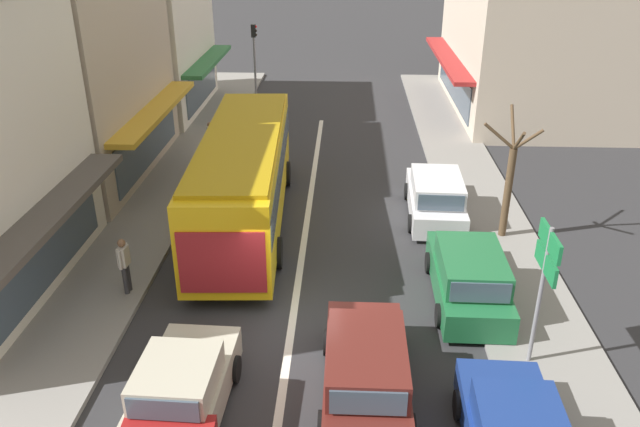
# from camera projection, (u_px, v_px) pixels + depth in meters

# --- Properties ---
(ground_plane) EXTENTS (140.00, 140.00, 0.00)m
(ground_plane) POSITION_uv_depth(u_px,v_px,m) (291.00, 328.00, 15.98)
(ground_plane) COLOR #2D2D30
(lane_centre_line) EXTENTS (0.20, 28.00, 0.01)m
(lane_centre_line) POSITION_uv_depth(u_px,v_px,m) (302.00, 252.00, 19.59)
(lane_centre_line) COLOR silver
(lane_centre_line) RESTS_ON ground
(sidewalk_left) EXTENTS (5.20, 44.00, 0.14)m
(sidewalk_left) POSITION_uv_depth(u_px,v_px,m) (111.00, 218.00, 21.64)
(sidewalk_left) COLOR gray
(sidewalk_left) RESTS_ON ground
(kerb_right) EXTENTS (2.80, 44.00, 0.12)m
(kerb_right) POSITION_uv_depth(u_px,v_px,m) (489.00, 226.00, 21.11)
(kerb_right) COLOR gray
(kerb_right) RESTS_ON ground
(shopfront_mid_block) EXTENTS (8.21, 9.37, 8.37)m
(shopfront_mid_block) POSITION_uv_depth(u_px,v_px,m) (47.00, 71.00, 23.83)
(shopfront_mid_block) COLOR #B2A38E
(shopfront_mid_block) RESTS_ON ground
(shopfront_far_end) EXTENTS (8.51, 8.43, 8.06)m
(shopfront_far_end) POSITION_uv_depth(u_px,v_px,m) (126.00, 34.00, 32.19)
(shopfront_far_end) COLOR silver
(shopfront_far_end) RESTS_ON ground
(building_right_far) EXTENTS (9.87, 12.61, 9.88)m
(building_right_far) POSITION_uv_depth(u_px,v_px,m) (547.00, 15.00, 32.05)
(building_right_far) COLOR beige
(building_right_far) RESTS_ON ground
(city_bus) EXTENTS (3.12, 10.97, 3.23)m
(city_bus) POSITION_uv_depth(u_px,v_px,m) (244.00, 172.00, 20.63)
(city_bus) COLOR yellow
(city_bus) RESTS_ON ground
(wagon_adjacent_lane_trail) EXTENTS (1.95, 4.51, 1.58)m
(wagon_adjacent_lane_trail) POSITION_uv_depth(u_px,v_px,m) (366.00, 370.00, 13.39)
(wagon_adjacent_lane_trail) COLOR #561E19
(wagon_adjacent_lane_trail) RESTS_ON ground
(sedan_adjacent_lane_lead) EXTENTS (2.01, 4.26, 1.47)m
(sedan_adjacent_lane_lead) POSITION_uv_depth(u_px,v_px,m) (180.00, 394.00, 12.82)
(sedan_adjacent_lane_lead) COLOR #B7B29E
(sedan_adjacent_lane_lead) RESTS_ON ground
(parked_wagon_kerb_second) EXTENTS (1.98, 4.52, 1.58)m
(parked_wagon_kerb_second) POSITION_uv_depth(u_px,v_px,m) (468.00, 277.00, 16.83)
(parked_wagon_kerb_second) COLOR #1E6638
(parked_wagon_kerb_second) RESTS_ON ground
(parked_wagon_kerb_third) EXTENTS (2.04, 4.55, 1.58)m
(parked_wagon_kerb_third) POSITION_uv_depth(u_px,v_px,m) (435.00, 197.00, 21.58)
(parked_wagon_kerb_third) COLOR silver
(parked_wagon_kerb_third) RESTS_ON ground
(traffic_light_downstreet) EXTENTS (0.33, 0.24, 4.20)m
(traffic_light_downstreet) POSITION_uv_depth(u_px,v_px,m) (254.00, 49.00, 34.61)
(traffic_light_downstreet) COLOR gray
(traffic_light_downstreet) RESTS_ON ground
(directional_road_sign) EXTENTS (0.10, 1.40, 3.60)m
(directional_road_sign) POSITION_uv_depth(u_px,v_px,m) (546.00, 265.00, 13.53)
(directional_road_sign) COLOR gray
(directional_road_sign) RESTS_ON ground
(street_tree_right) EXTENTS (1.84, 1.84, 4.25)m
(street_tree_right) POSITION_uv_depth(u_px,v_px,m) (509.00, 182.00, 19.62)
(street_tree_right) COLOR brown
(street_tree_right) RESTS_ON ground
(pedestrian_with_handbag_near) EXTENTS (0.46, 0.63, 1.63)m
(pedestrian_with_handbag_near) POSITION_uv_depth(u_px,v_px,m) (211.00, 138.00, 26.31)
(pedestrian_with_handbag_near) COLOR #232838
(pedestrian_with_handbag_near) RESTS_ON sidewalk_left
(pedestrian_browsing_midblock) EXTENTS (0.25, 0.57, 1.63)m
(pedestrian_browsing_midblock) POSITION_uv_depth(u_px,v_px,m) (124.00, 262.00, 16.89)
(pedestrian_browsing_midblock) COLOR #333338
(pedestrian_browsing_midblock) RESTS_ON sidewalk_left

